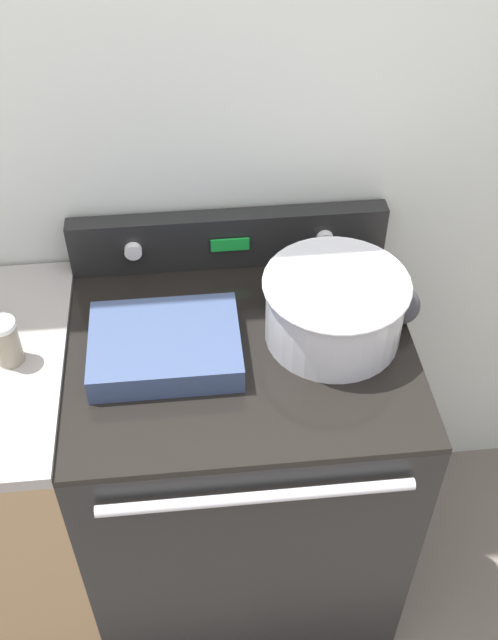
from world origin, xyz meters
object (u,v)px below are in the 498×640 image
(casserole_dish, at_px, (165,344))
(spice_jar_white_cap, at_px, (6,342))
(mixing_bowl, at_px, (335,305))
(ladle, at_px, (399,302))

(casserole_dish, xyz_separation_m, spice_jar_white_cap, (-0.32, 0.01, 0.03))
(mixing_bowl, distance_m, casserole_dish, 0.37)
(mixing_bowl, xyz_separation_m, ladle, (0.16, 0.05, -0.05))
(mixing_bowl, bearing_deg, casserole_dish, -175.64)
(ladle, bearing_deg, spice_jar_white_cap, -175.64)
(casserole_dish, relative_size, ladle, 0.93)
(spice_jar_white_cap, bearing_deg, ladle, 4.36)
(casserole_dish, distance_m, ladle, 0.52)
(mixing_bowl, height_order, spice_jar_white_cap, mixing_bowl)
(ladle, xyz_separation_m, spice_jar_white_cap, (-0.84, -0.06, 0.03))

